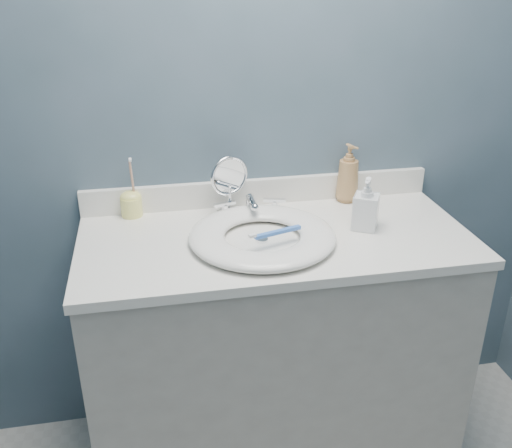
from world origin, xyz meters
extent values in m
cube|color=#3F545F|center=(0.00, 1.25, 1.20)|extent=(2.20, 0.02, 2.40)
cube|color=#B4AEA4|center=(0.00, 0.97, 0.42)|extent=(1.20, 0.55, 0.85)
cube|color=white|center=(0.00, 0.97, 0.86)|extent=(1.22, 0.57, 0.03)
cube|color=white|center=(0.00, 1.24, 0.93)|extent=(1.22, 0.02, 0.09)
cylinder|color=silver|center=(-0.05, 0.94, 0.88)|extent=(0.04, 0.04, 0.01)
cube|color=silver|center=(-0.05, 1.16, 0.89)|extent=(0.22, 0.05, 0.01)
cylinder|color=silver|center=(-0.05, 1.16, 0.92)|extent=(0.03, 0.03, 0.06)
cylinder|color=silver|center=(-0.05, 1.11, 0.94)|extent=(0.02, 0.09, 0.02)
sphere|color=silver|center=(-0.05, 1.06, 0.94)|extent=(0.03, 0.03, 0.03)
cylinder|color=silver|center=(-0.14, 1.16, 0.90)|extent=(0.02, 0.02, 0.03)
cube|color=silver|center=(-0.14, 1.16, 0.92)|extent=(0.08, 0.03, 0.01)
cylinder|color=silver|center=(0.04, 1.16, 0.90)|extent=(0.02, 0.02, 0.03)
cube|color=silver|center=(0.04, 1.16, 0.92)|extent=(0.08, 0.03, 0.01)
cylinder|color=silver|center=(-0.12, 1.17, 0.88)|extent=(0.08, 0.08, 0.01)
cylinder|color=silver|center=(-0.12, 1.17, 0.94)|extent=(0.01, 0.01, 0.10)
torus|color=silver|center=(-0.12, 1.17, 1.01)|extent=(0.13, 0.06, 0.14)
cylinder|color=white|center=(-0.12, 1.17, 1.01)|extent=(0.11, 0.05, 0.12)
imported|color=#AD804E|center=(0.31, 1.20, 0.98)|extent=(0.10, 0.10, 0.21)
imported|color=white|center=(0.29, 0.98, 0.96)|extent=(0.10, 0.11, 0.17)
cylinder|color=#FEFA7F|center=(-0.44, 1.21, 0.91)|extent=(0.07, 0.07, 0.07)
ellipsoid|color=#FEFA7F|center=(-0.44, 1.21, 0.95)|extent=(0.07, 0.06, 0.04)
cylinder|color=tan|center=(-0.43, 1.21, 1.01)|extent=(0.01, 0.02, 0.13)
cube|color=white|center=(-0.43, 1.21, 1.08)|extent=(0.01, 0.02, 0.01)
cube|color=#3C73D7|center=(-0.01, 0.91, 0.92)|extent=(0.15, 0.06, 0.01)
cube|color=white|center=(-0.09, 0.88, 0.93)|extent=(0.02, 0.02, 0.01)
camera|label=1|loc=(-0.36, -0.58, 1.67)|focal=40.00mm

